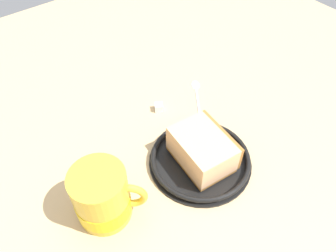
{
  "coord_description": "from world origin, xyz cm",
  "views": [
    {
      "loc": [
        -27.04,
        24.69,
        49.55
      ],
      "look_at": [
        6.0,
        -1.13,
        3.0
      ],
      "focal_mm": 34.98,
      "sensor_mm": 36.0,
      "label": 1
    }
  ],
  "objects_px": {
    "teaspoon": "(196,91)",
    "sugar_cube": "(159,107)",
    "small_plate": "(200,159)",
    "tea_mug": "(103,197)",
    "cake_slice": "(203,149)"
  },
  "relations": [
    {
      "from": "tea_mug",
      "to": "sugar_cube",
      "type": "xyz_separation_m",
      "value": [
        0.14,
        -0.21,
        -0.04
      ]
    },
    {
      "from": "tea_mug",
      "to": "cake_slice",
      "type": "bearing_deg",
      "value": -96.06
    },
    {
      "from": "cake_slice",
      "to": "tea_mug",
      "type": "height_order",
      "value": "tea_mug"
    },
    {
      "from": "small_plate",
      "to": "sugar_cube",
      "type": "distance_m",
      "value": 0.16
    },
    {
      "from": "cake_slice",
      "to": "teaspoon",
      "type": "bearing_deg",
      "value": -38.64
    },
    {
      "from": "small_plate",
      "to": "cake_slice",
      "type": "distance_m",
      "value": 0.03
    },
    {
      "from": "tea_mug",
      "to": "sugar_cube",
      "type": "distance_m",
      "value": 0.25
    },
    {
      "from": "teaspoon",
      "to": "sugar_cube",
      "type": "relative_size",
      "value": 7.1
    },
    {
      "from": "small_plate",
      "to": "cake_slice",
      "type": "height_order",
      "value": "cake_slice"
    },
    {
      "from": "teaspoon",
      "to": "sugar_cube",
      "type": "bearing_deg",
      "value": 85.98
    },
    {
      "from": "small_plate",
      "to": "teaspoon",
      "type": "xyz_separation_m",
      "value": [
        0.15,
        -0.12,
        -0.01
      ]
    },
    {
      "from": "cake_slice",
      "to": "sugar_cube",
      "type": "xyz_separation_m",
      "value": [
        0.16,
        -0.02,
        -0.03
      ]
    },
    {
      "from": "tea_mug",
      "to": "teaspoon",
      "type": "xyz_separation_m",
      "value": [
        0.13,
        -0.31,
        -0.04
      ]
    },
    {
      "from": "sugar_cube",
      "to": "small_plate",
      "type": "bearing_deg",
      "value": 171.93
    },
    {
      "from": "cake_slice",
      "to": "tea_mug",
      "type": "distance_m",
      "value": 0.19
    }
  ]
}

